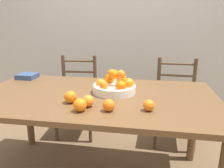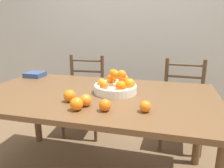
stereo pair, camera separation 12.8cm
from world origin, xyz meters
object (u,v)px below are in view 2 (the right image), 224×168
Objects in this scene: fruit_bowl at (116,86)px; orange_loose_3 at (105,105)px; orange_loose_4 at (145,106)px; chair_right at (182,104)px; orange_loose_2 at (86,100)px; orange_loose_0 at (70,96)px; chair_left at (84,96)px; book_stack at (35,75)px; orange_loose_1 at (77,104)px.

fruit_bowl reaches higher than orange_loose_3.
chair_right is at bearing 74.62° from orange_loose_4.
fruit_bowl is 0.35m from orange_loose_2.
orange_loose_3 is 0.24m from orange_loose_4.
chair_right is (0.67, 1.03, -0.34)m from orange_loose_2.
orange_loose_0 reaches higher than orange_loose_4.
orange_loose_2 is at bearing -110.15° from fruit_bowl.
orange_loose_3 is at bearing -19.18° from orange_loose_0.
chair_left is (-0.30, 0.98, -0.35)m from orange_loose_0.
orange_loose_3 is at bearing -66.02° from chair_left.
orange_loose_3 reaches higher than orange_loose_4.
orange_loose_0 reaches higher than orange_loose_3.
chair_left is (-0.82, 1.03, -0.34)m from orange_loose_4.
orange_loose_3 is (0.02, -0.38, -0.02)m from fruit_bowl.
orange_loose_0 is 1.17× the size of orange_loose_4.
chair_left reaches higher than orange_loose_2.
fruit_bowl is at bearing -18.08° from book_stack.
orange_loose_2 reaches higher than book_stack.
orange_loose_3 is (0.17, 0.03, -0.00)m from orange_loose_1.
fruit_bowl is at bearing 69.85° from orange_loose_2.
chair_right is at bearing 50.88° from orange_loose_0.
orange_loose_4 is 0.41× the size of book_stack.
orange_loose_4 is at bearing -5.60° from orange_loose_0.
chair_right is 1.54m from book_stack.
orange_loose_0 is at bearing -126.83° from chair_right.
orange_loose_1 reaches higher than book_stack.
orange_loose_3 is 1.15m from book_stack.
orange_loose_2 reaches higher than orange_loose_3.
book_stack is (-0.79, 0.62, -0.02)m from orange_loose_2.
orange_loose_1 is at bearing -50.11° from orange_loose_0.
chair_right is (0.69, 1.11, -0.34)m from orange_loose_1.
orange_loose_3 is at bearing -113.50° from chair_right.
chair_left is 5.31× the size of book_stack.
fruit_bowl is 4.68× the size of orange_loose_4.
orange_loose_4 is 0.08× the size of chair_left.
orange_loose_2 is 1.00m from book_stack.
fruit_bowl is 0.36× the size of chair_left.
fruit_bowl reaches higher than orange_loose_4.
orange_loose_0 is 0.17m from orange_loose_1.
orange_loose_4 is 0.08× the size of chair_right.
fruit_bowl is at bearing -125.46° from chair_right.
fruit_bowl is at bearing 93.64° from orange_loose_3.
chair_right reaches higher than orange_loose_1.
chair_right is (0.55, 0.70, -0.36)m from fruit_bowl.
chair_left is (-0.58, 1.08, -0.34)m from orange_loose_3.
fruit_bowl is 1.92× the size of book_stack.
book_stack is (-0.65, 0.57, -0.02)m from orange_loose_0.
chair_left is 1.10m from chair_right.
orange_loose_0 is 1.09m from chair_left.
chair_left reaches higher than orange_loose_1.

